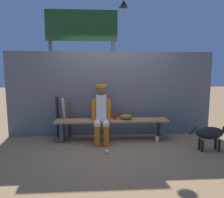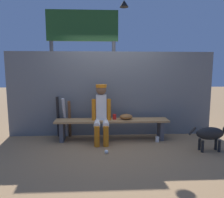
# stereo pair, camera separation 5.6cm
# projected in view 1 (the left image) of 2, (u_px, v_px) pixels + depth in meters

# --- Properties ---
(ground_plane) EXTENTS (30.00, 30.00, 0.00)m
(ground_plane) POSITION_uv_depth(u_px,v_px,m) (112.00, 140.00, 4.51)
(ground_plane) COLOR olive
(chainlink_fence) EXTENTS (4.71, 0.03, 1.93)m
(chainlink_fence) POSITION_uv_depth(u_px,v_px,m) (111.00, 94.00, 4.75)
(chainlink_fence) COLOR #595E63
(chainlink_fence) RESTS_ON ground_plane
(dugout_bench) EXTENTS (2.44, 0.36, 0.45)m
(dugout_bench) POSITION_uv_depth(u_px,v_px,m) (112.00, 124.00, 4.46)
(dugout_bench) COLOR #AD7F4C
(dugout_bench) RESTS_ON ground_plane
(player_seated) EXTENTS (0.41, 0.55, 1.22)m
(player_seated) POSITION_uv_depth(u_px,v_px,m) (101.00, 111.00, 4.30)
(player_seated) COLOR silver
(player_seated) RESTS_ON ground_plane
(baseball_glove) EXTENTS (0.28, 0.20, 0.12)m
(baseball_glove) POSITION_uv_depth(u_px,v_px,m) (126.00, 117.00, 4.46)
(baseball_glove) COLOR brown
(baseball_glove) RESTS_ON dugout_bench
(bat_wood_dark) EXTENTS (0.09, 0.23, 0.85)m
(bat_wood_dark) POSITION_uv_depth(u_px,v_px,m) (69.00, 119.00, 4.60)
(bat_wood_dark) COLOR brown
(bat_wood_dark) RESTS_ON ground_plane
(bat_aluminum_silver) EXTENTS (0.10, 0.27, 0.91)m
(bat_aluminum_silver) POSITION_uv_depth(u_px,v_px,m) (65.00, 118.00, 4.61)
(bat_aluminum_silver) COLOR #B7B7BC
(bat_aluminum_silver) RESTS_ON ground_plane
(bat_aluminum_black) EXTENTS (0.07, 0.16, 0.94)m
(bat_aluminum_black) POSITION_uv_depth(u_px,v_px,m) (58.00, 117.00, 4.63)
(bat_aluminum_black) COLOR black
(bat_aluminum_black) RESTS_ON ground_plane
(baseball) EXTENTS (0.07, 0.07, 0.07)m
(baseball) POSITION_uv_depth(u_px,v_px,m) (107.00, 152.00, 3.75)
(baseball) COLOR white
(baseball) RESTS_ON ground_plane
(cup_on_ground) EXTENTS (0.08, 0.08, 0.11)m
(cup_on_ground) POSITION_uv_depth(u_px,v_px,m) (157.00, 139.00, 4.39)
(cup_on_ground) COLOR silver
(cup_on_ground) RESTS_ON ground_plane
(cup_on_bench) EXTENTS (0.08, 0.08, 0.11)m
(cup_on_bench) POSITION_uv_depth(u_px,v_px,m) (114.00, 117.00, 4.48)
(cup_on_bench) COLOR red
(cup_on_bench) RESTS_ON dugout_bench
(scoreboard) EXTENTS (2.22, 0.27, 3.37)m
(scoreboard) POSITION_uv_depth(u_px,v_px,m) (84.00, 39.00, 5.64)
(scoreboard) COLOR #3F3F42
(scoreboard) RESTS_ON ground_plane
(dog) EXTENTS (0.84, 0.20, 0.49)m
(dog) POSITION_uv_depth(u_px,v_px,m) (213.00, 133.00, 3.87)
(dog) COLOR black
(dog) RESTS_ON ground_plane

